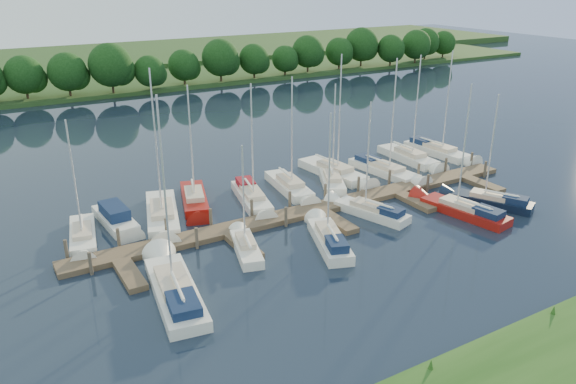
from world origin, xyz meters
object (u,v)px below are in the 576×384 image
dock (321,212)px  sailboat_n_5 (290,188)px  motorboat (116,220)px  sailboat_n_0 (83,238)px  sailboat_s_2 (329,240)px

dock → sailboat_n_5: size_ratio=3.77×
motorboat → sailboat_n_5: bearing=173.7°
sailboat_n_0 → sailboat_s_2: bearing=158.5°
sailboat_s_2 → dock: bearing=82.0°
sailboat_n_0 → motorboat: (2.80, 1.53, 0.11)m
sailboat_n_0 → motorboat: 3.19m
dock → sailboat_n_0: sailboat_n_0 is taller
motorboat → sailboat_s_2: 16.38m
sailboat_n_0 → sailboat_n_5: 17.91m
sailboat_n_5 → sailboat_s_2: 10.73m
dock → sailboat_n_0: bearing=165.0°
sailboat_n_5 → sailboat_s_2: sailboat_n_5 is taller
dock → motorboat: motorboat is taller
dock → sailboat_n_0: size_ratio=4.29×
sailboat_s_2 → sailboat_n_0: bearing=167.3°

